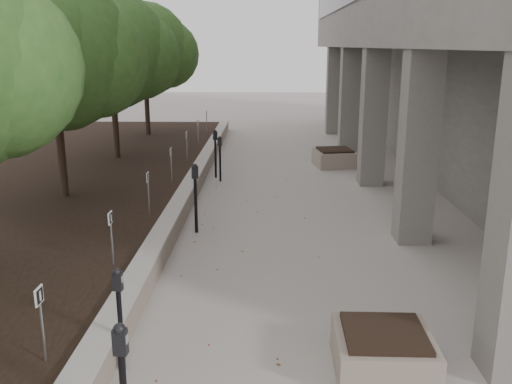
# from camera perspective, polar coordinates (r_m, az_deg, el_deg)

# --- Properties ---
(retaining_wall) EXTENTS (0.39, 26.00, 0.50)m
(retaining_wall) POSITION_cam_1_polar(r_m,az_deg,el_deg) (14.99, -6.96, 0.01)
(retaining_wall) COLOR gray
(retaining_wall) RESTS_ON ground
(planting_bed) EXTENTS (7.00, 26.00, 0.40)m
(planting_bed) POSITION_cam_1_polar(r_m,az_deg,el_deg) (15.94, -20.14, -0.09)
(planting_bed) COLOR black
(planting_bed) RESTS_ON ground
(crabapple_tree_3) EXTENTS (4.60, 4.00, 5.44)m
(crabapple_tree_3) POSITION_cam_1_polar(r_m,az_deg,el_deg) (14.31, -19.98, 10.21)
(crabapple_tree_3) COLOR #2E5A22
(crabapple_tree_3) RESTS_ON planting_bed
(crabapple_tree_4) EXTENTS (4.60, 4.00, 5.44)m
(crabapple_tree_4) POSITION_cam_1_polar(r_m,az_deg,el_deg) (19.06, -14.59, 11.56)
(crabapple_tree_4) COLOR #2E5A22
(crabapple_tree_4) RESTS_ON planting_bed
(crabapple_tree_5) EXTENTS (4.60, 4.00, 5.44)m
(crabapple_tree_5) POSITION_cam_1_polar(r_m,az_deg,el_deg) (23.91, -11.35, 12.32)
(crabapple_tree_5) COLOR #2E5A22
(crabapple_tree_5) RESTS_ON planting_bed
(parking_sign_2) EXTENTS (0.04, 0.22, 0.96)m
(parking_sign_2) POSITION_cam_1_polar(r_m,az_deg,el_deg) (7.16, -21.17, -12.63)
(parking_sign_2) COLOR black
(parking_sign_2) RESTS_ON planting_bed
(parking_sign_3) EXTENTS (0.04, 0.22, 0.96)m
(parking_sign_3) POSITION_cam_1_polar(r_m,az_deg,el_deg) (9.76, -14.64, -4.68)
(parking_sign_3) COLOR black
(parking_sign_3) RESTS_ON planting_bed
(parking_sign_4) EXTENTS (0.04, 0.22, 0.96)m
(parking_sign_4) POSITION_cam_1_polar(r_m,az_deg,el_deg) (12.55, -11.01, -0.13)
(parking_sign_4) COLOR black
(parking_sign_4) RESTS_ON planting_bed
(parking_sign_5) EXTENTS (0.04, 0.22, 0.96)m
(parking_sign_5) POSITION_cam_1_polar(r_m,az_deg,el_deg) (15.41, -8.71, 2.76)
(parking_sign_5) COLOR black
(parking_sign_5) RESTS_ON planting_bed
(parking_sign_6) EXTENTS (0.04, 0.22, 0.96)m
(parking_sign_6) POSITION_cam_1_polar(r_m,az_deg,el_deg) (18.32, -7.13, 4.73)
(parking_sign_6) COLOR black
(parking_sign_6) RESTS_ON planting_bed
(parking_sign_7) EXTENTS (0.04, 0.22, 0.96)m
(parking_sign_7) POSITION_cam_1_polar(r_m,az_deg,el_deg) (21.25, -5.98, 6.16)
(parking_sign_7) COLOR black
(parking_sign_7) RESTS_ON planting_bed
(parking_sign_8) EXTENTS (0.04, 0.22, 0.96)m
(parking_sign_8) POSITION_cam_1_polar(r_m,az_deg,el_deg) (24.20, -5.11, 7.24)
(parking_sign_8) COLOR black
(parking_sign_8) RESTS_ON planting_bed
(parking_meter_2) EXTENTS (0.15, 0.11, 1.42)m
(parking_meter_2) POSITION_cam_1_polar(r_m,az_deg,el_deg) (7.36, -13.81, -12.71)
(parking_meter_2) COLOR black
(parking_meter_2) RESTS_ON ground
(parking_meter_3) EXTENTS (0.18, 0.16, 1.58)m
(parking_meter_3) POSITION_cam_1_polar(r_m,az_deg,el_deg) (12.30, -6.24, -0.67)
(parking_meter_3) COLOR black
(parking_meter_3) RESTS_ON ground
(parking_meter_4) EXTENTS (0.16, 0.13, 1.41)m
(parking_meter_4) POSITION_cam_1_polar(r_m,az_deg,el_deg) (16.98, -3.72, 3.41)
(parking_meter_4) COLOR black
(parking_meter_4) RESTS_ON ground
(parking_meter_5) EXTENTS (0.18, 0.15, 1.53)m
(parking_meter_5) POSITION_cam_1_polar(r_m,az_deg,el_deg) (17.49, -4.19, 3.94)
(parking_meter_5) COLOR black
(parking_meter_5) RESTS_ON ground
(planter_front) EXTENTS (1.24, 1.24, 0.57)m
(planter_front) POSITION_cam_1_polar(r_m,az_deg,el_deg) (7.53, 12.97, -15.66)
(planter_front) COLOR gray
(planter_front) RESTS_ON ground
(planter_back) EXTENTS (1.49, 1.49, 0.61)m
(planter_back) POSITION_cam_1_polar(r_m,az_deg,el_deg) (19.41, 8.09, 3.54)
(planter_back) COLOR gray
(planter_back) RESTS_ON ground
(berry_scatter) EXTENTS (3.30, 14.10, 0.02)m
(berry_scatter) POSITION_cam_1_polar(r_m,az_deg,el_deg) (11.11, -0.92, -6.52)
(berry_scatter) COLOR maroon
(berry_scatter) RESTS_ON ground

